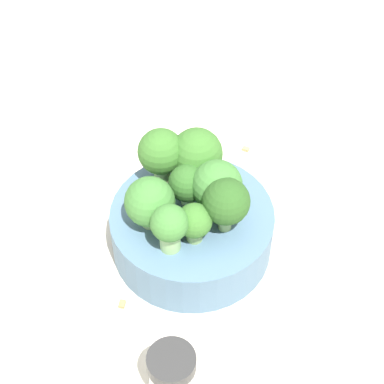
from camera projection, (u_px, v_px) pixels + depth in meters
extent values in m
plane|color=beige|center=(192.00, 246.00, 0.64)|extent=(3.00, 3.00, 0.00)
cylinder|color=slate|center=(192.00, 230.00, 0.63)|extent=(0.16, 0.16, 0.05)
cylinder|color=#84AD66|center=(184.00, 196.00, 0.61)|extent=(0.02, 0.02, 0.02)
sphere|color=#2D5B23|center=(184.00, 184.00, 0.60)|extent=(0.04, 0.04, 0.04)
cylinder|color=#7A9E5B|center=(195.00, 232.00, 0.58)|extent=(0.02, 0.02, 0.02)
sphere|color=#386B28|center=(195.00, 221.00, 0.57)|extent=(0.03, 0.03, 0.03)
cylinder|color=#8EB770|center=(151.00, 216.00, 0.59)|extent=(0.02, 0.02, 0.02)
sphere|color=#3D7533|center=(150.00, 203.00, 0.58)|extent=(0.05, 0.05, 0.05)
cylinder|color=#7A9E5B|center=(162.00, 168.00, 0.63)|extent=(0.02, 0.02, 0.03)
sphere|color=#386B28|center=(161.00, 152.00, 0.61)|extent=(0.05, 0.05, 0.05)
cylinder|color=#84AD66|center=(215.00, 196.00, 0.61)|extent=(0.03, 0.03, 0.02)
sphere|color=#3D7533|center=(215.00, 182.00, 0.59)|extent=(0.05, 0.05, 0.05)
cylinder|color=#8EB770|center=(170.00, 237.00, 0.57)|extent=(0.03, 0.03, 0.03)
sphere|color=#3D7533|center=(169.00, 223.00, 0.56)|extent=(0.03, 0.03, 0.03)
cylinder|color=#7A9E5B|center=(225.00, 217.00, 0.58)|extent=(0.02, 0.02, 0.03)
sphere|color=#28511E|center=(226.00, 202.00, 0.57)|extent=(0.04, 0.04, 0.04)
cylinder|color=#84AD66|center=(197.00, 169.00, 0.63)|extent=(0.02, 0.02, 0.03)
sphere|color=#386B28|center=(197.00, 154.00, 0.61)|extent=(0.05, 0.05, 0.05)
cylinder|color=silver|center=(172.00, 380.00, 0.52)|extent=(0.04, 0.04, 0.05)
cylinder|color=#2D2D2D|center=(171.00, 363.00, 0.50)|extent=(0.04, 0.04, 0.01)
cube|color=#AD7F4C|center=(122.00, 303.00, 0.60)|extent=(0.01, 0.01, 0.01)
cube|color=#AD7F4C|center=(201.00, 141.00, 0.74)|extent=(0.01, 0.00, 0.01)
cube|color=tan|center=(246.00, 148.00, 0.73)|extent=(0.01, 0.01, 0.01)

